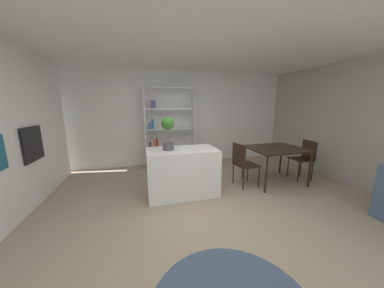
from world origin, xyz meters
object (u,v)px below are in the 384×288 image
dining_table (276,151)px  built_in_oven (32,144)px  dining_chair_island_side (243,161)px  dining_chair_window_side (305,156)px  potted_plant_on_island (168,130)px  open_bookshelf (166,128)px  kitchen_island (182,172)px

dining_table → built_in_oven: bearing=176.6°
dining_table → dining_chair_island_side: size_ratio=1.26×
dining_chair_window_side → potted_plant_on_island: bearing=-84.3°
built_in_oven → open_bookshelf: bearing=30.7°
potted_plant_on_island → dining_chair_window_side: potted_plant_on_island is taller
dining_chair_window_side → open_bookshelf: bearing=-114.6°
dining_chair_window_side → built_in_oven: bearing=-87.4°
kitchen_island → dining_chair_island_side: (1.29, 0.02, 0.10)m
built_in_oven → kitchen_island: built_in_oven is taller
open_bookshelf → dining_chair_island_side: (1.35, -1.71, -0.54)m
open_bookshelf → dining_chair_window_side: size_ratio=2.39×
built_in_oven → dining_table: bearing=-3.4°
potted_plant_on_island → dining_chair_window_side: bearing=0.1°
kitchen_island → potted_plant_on_island: potted_plant_on_island is taller
kitchen_island → potted_plant_on_island: (-0.25, 0.01, 0.81)m
built_in_oven → kitchen_island: size_ratio=0.44×
dining_table → dining_chair_window_side: dining_chair_window_side is taller
potted_plant_on_island → built_in_oven: bearing=172.7°
kitchen_island → built_in_oven: bearing=173.2°
open_bookshelf → built_in_oven: bearing=-149.3°
dining_table → dining_chair_window_side: size_ratio=1.29×
built_in_oven → dining_chair_window_side: built_in_oven is taller
kitchen_island → open_bookshelf: (-0.06, 1.73, 0.64)m
dining_table → dining_chair_island_side: bearing=-179.4°
kitchen_island → open_bookshelf: open_bookshelf is taller
dining_table → dining_chair_window_side: bearing=-0.6°
potted_plant_on_island → dining_table: bearing=0.3°
potted_plant_on_island → dining_table: potted_plant_on_island is taller
dining_table → dining_chair_window_side: 0.81m
kitchen_island → open_bookshelf: size_ratio=0.61×
potted_plant_on_island → dining_chair_island_side: potted_plant_on_island is taller
built_in_oven → dining_chair_island_side: bearing=-4.2°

